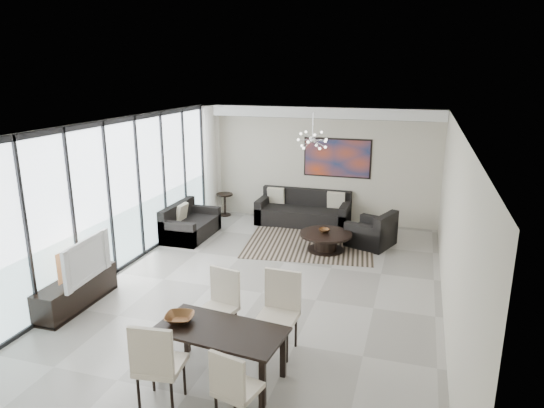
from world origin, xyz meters
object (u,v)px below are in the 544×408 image
at_px(sofa_main, 303,213).
at_px(tv_console, 76,292).
at_px(coffee_table, 326,241).
at_px(dining_table, 221,336).
at_px(television, 81,259).

xyz_separation_m(sofa_main, tv_console, (-2.52, -5.41, -0.03)).
height_order(coffee_table, sofa_main, sofa_main).
relative_size(tv_console, dining_table, 0.95).
relative_size(tv_console, television, 1.34).
relative_size(sofa_main, tv_console, 1.44).
bearing_deg(tv_console, dining_table, -19.53).
xyz_separation_m(sofa_main, television, (-2.36, -5.41, 0.56)).
height_order(sofa_main, tv_console, sofa_main).
bearing_deg(coffee_table, television, -131.39).
bearing_deg(television, sofa_main, -27.43).
distance_m(sofa_main, dining_table, 6.51).
bearing_deg(tv_console, coffee_table, 47.25).
height_order(television, dining_table, television).
bearing_deg(dining_table, tv_console, 160.47).
distance_m(coffee_table, dining_table, 4.80).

